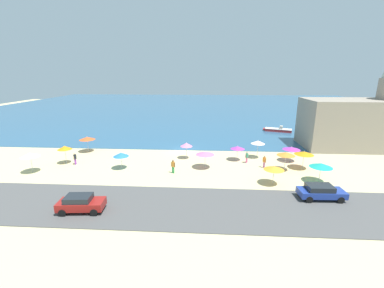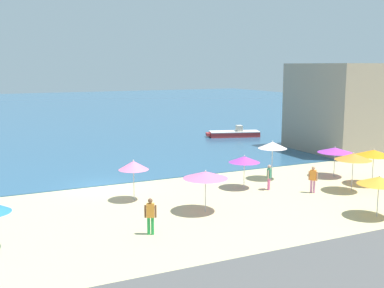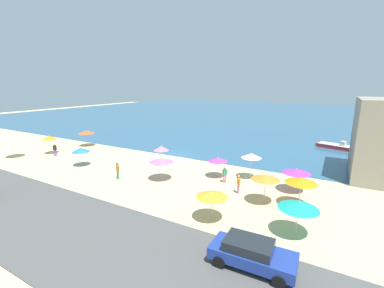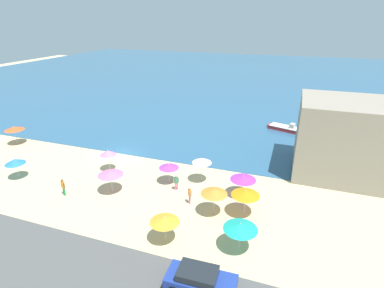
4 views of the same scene
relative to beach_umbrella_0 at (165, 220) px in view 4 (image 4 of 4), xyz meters
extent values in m
plane|color=#C8BB88|center=(-11.22, 12.37, -1.92)|extent=(160.00, 160.00, 0.00)
cube|color=#2C597B|center=(-11.22, 67.37, -1.90)|extent=(150.00, 110.00, 0.05)
cylinder|color=#B2B2B7|center=(0.00, 0.00, -1.03)|extent=(0.05, 0.05, 1.77)
cone|color=orange|center=(0.00, 0.00, 0.00)|extent=(2.19, 2.19, 0.40)
sphere|color=silver|center=(0.00, 0.00, 0.23)|extent=(0.08, 0.08, 0.08)
cylinder|color=#B2B2B7|center=(-3.08, 7.99, -1.06)|extent=(0.05, 0.05, 1.72)
cone|color=purple|center=(-3.08, 7.99, -0.05)|extent=(1.99, 1.99, 0.39)
sphere|color=silver|center=(-3.08, 7.99, 0.17)|extent=(0.08, 0.08, 0.08)
cylinder|color=#B2B2B7|center=(5.00, 5.17, -0.94)|extent=(0.05, 0.05, 1.96)
cone|color=orange|center=(5.00, 5.17, 0.19)|extent=(2.37, 2.37, 0.39)
sphere|color=silver|center=(5.00, 5.17, 0.42)|extent=(0.08, 0.08, 0.08)
cylinder|color=#B2B2B7|center=(-0.06, 9.27, -0.83)|extent=(0.05, 0.05, 2.19)
cone|color=#F8D9CF|center=(-0.06, 9.27, 0.44)|extent=(1.97, 1.97, 0.45)
sphere|color=silver|center=(-0.06, 9.27, 0.70)|extent=(0.08, 0.08, 0.08)
cylinder|color=#B2B2B7|center=(-10.30, 8.34, -0.99)|extent=(0.05, 0.05, 1.87)
cone|color=pink|center=(-10.30, 8.34, 0.15)|extent=(1.74, 1.74, 0.51)
sphere|color=silver|center=(-10.30, 8.34, 0.43)|extent=(0.08, 0.08, 0.08)
cylinder|color=#B2B2B7|center=(-25.94, 10.65, -0.91)|extent=(0.05, 0.05, 2.01)
cone|color=#DF5426|center=(-25.94, 10.65, 0.26)|extent=(2.38, 2.38, 0.44)
sphere|color=silver|center=(-25.94, 10.65, 0.51)|extent=(0.08, 0.08, 0.08)
cylinder|color=#B2B2B7|center=(4.31, 8.00, -1.04)|extent=(0.05, 0.05, 1.77)
cone|color=purple|center=(4.31, 8.00, -0.03)|extent=(2.39, 2.39, 0.35)
sphere|color=silver|center=(4.31, 8.00, 0.18)|extent=(0.08, 0.08, 0.08)
cylinder|color=#B2B2B7|center=(-18.29, 3.72, -1.07)|extent=(0.05, 0.05, 1.70)
cone|color=#2874C1|center=(-18.29, 3.72, -0.01)|extent=(1.98, 1.98, 0.51)
sphere|color=silver|center=(-18.29, 3.72, 0.28)|extent=(0.08, 0.08, 0.08)
cylinder|color=#B2B2B7|center=(2.52, 4.42, -0.90)|extent=(0.05, 0.05, 2.04)
cone|color=orange|center=(2.52, 4.42, 0.27)|extent=(2.22, 2.22, 0.41)
sphere|color=silver|center=(2.52, 4.42, 0.51)|extent=(0.08, 0.08, 0.08)
cylinder|color=#B2B2B7|center=(5.38, 0.93, -1.00)|extent=(0.05, 0.05, 1.84)
cone|color=teal|center=(5.38, 0.93, 0.10)|extent=(2.45, 2.45, 0.46)
sphere|color=silver|center=(5.38, 0.93, 0.36)|extent=(0.08, 0.08, 0.08)
cylinder|color=#B2B2B7|center=(-7.58, 4.62, -0.98)|extent=(0.05, 0.05, 1.88)
cone|color=#D5699A|center=(-7.58, 4.62, 0.09)|extent=(2.40, 2.40, 0.37)
sphere|color=silver|center=(-7.58, 4.62, 0.30)|extent=(0.08, 0.08, 0.08)
cylinder|color=pink|center=(0.05, 5.26, -1.52)|extent=(0.14, 0.14, 0.79)
cylinder|color=pink|center=(0.16, 5.12, -1.52)|extent=(0.14, 0.14, 0.79)
cube|color=orange|center=(0.10, 5.19, -0.81)|extent=(0.39, 0.42, 0.63)
sphere|color=tan|center=(0.10, 5.19, -0.37)|extent=(0.22, 0.22, 0.22)
cylinder|color=tan|center=(-0.04, 5.38, -0.86)|extent=(0.09, 0.09, 0.57)
cylinder|color=tan|center=(0.25, 5.00, -0.86)|extent=(0.09, 0.09, 0.57)
cylinder|color=#E35F97|center=(-1.83, 7.02, -1.54)|extent=(0.14, 0.14, 0.76)
cylinder|color=#E35F97|center=(-1.96, 6.90, -1.54)|extent=(0.14, 0.14, 0.76)
cube|color=#347F62|center=(-1.90, 6.96, -0.86)|extent=(0.42, 0.40, 0.60)
sphere|color=tan|center=(-1.90, 6.96, -0.43)|extent=(0.22, 0.22, 0.22)
cylinder|color=tan|center=(-1.71, 7.12, -0.91)|extent=(0.09, 0.09, 0.54)
cylinder|color=tan|center=(-2.08, 6.80, -0.91)|extent=(0.09, 0.09, 0.54)
cylinder|color=green|center=(-11.38, 2.55, -1.51)|extent=(0.14, 0.14, 0.83)
cylinder|color=green|center=(-11.54, 2.62, -1.51)|extent=(0.14, 0.14, 0.83)
cube|color=orange|center=(-11.46, 2.58, -0.76)|extent=(0.42, 0.35, 0.66)
sphere|color=brown|center=(-11.46, 2.58, -0.30)|extent=(0.22, 0.22, 0.22)
cylinder|color=brown|center=(-11.24, 2.48, -0.81)|extent=(0.09, 0.09, 0.59)
cylinder|color=brown|center=(-11.68, 2.68, -0.81)|extent=(0.09, 0.09, 0.59)
cube|color=navy|center=(3.83, -3.29, -1.24)|extent=(4.36, 1.95, 0.60)
cube|color=#1E2328|center=(3.62, -3.30, -0.69)|extent=(2.46, 1.67, 0.50)
cylinder|color=black|center=(5.26, -2.38, -1.54)|extent=(0.65, 0.24, 0.64)
cylinder|color=black|center=(2.34, -2.48, -1.54)|extent=(0.65, 0.24, 0.64)
cube|color=#B32D2D|center=(7.58, 27.23, -1.61)|extent=(5.61, 3.23, 0.52)
cube|color=#B32D2D|center=(4.85, 28.11, -1.56)|extent=(0.71, 1.03, 0.31)
cube|color=silver|center=(7.58, 27.23, -1.31)|extent=(5.63, 3.31, 0.08)
cube|color=#B2AD9E|center=(8.09, 27.07, -1.00)|extent=(0.88, 1.14, 0.70)
camera|label=1|loc=(-7.29, -26.77, 9.95)|focal=24.00mm
camera|label=2|loc=(-18.92, -17.39, 5.81)|focal=45.00mm
camera|label=3|loc=(6.76, -14.78, 7.26)|focal=24.00mm
camera|label=4|loc=(7.72, -16.17, 13.59)|focal=28.00mm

